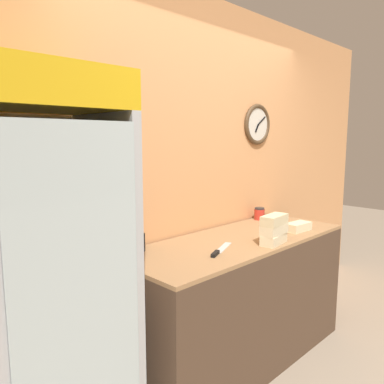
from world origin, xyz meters
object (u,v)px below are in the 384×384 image
object	(u,v)px
sandwich_stack_top	(274,220)
chefs_knife	(219,251)
sandwich_stack_middle	(274,229)
napkin_dispenser	(134,242)
beverage_cooler	(44,265)
condiment_jar	(259,214)
sandwich_flat_left	(298,227)
sandwich_stack_bottom	(274,239)

from	to	relation	value
sandwich_stack_top	chefs_knife	bearing A→B (deg)	161.11
sandwich_stack_middle	napkin_dispenser	distance (m)	0.95
beverage_cooler	chefs_knife	xyz separation A→B (m)	(1.04, -0.20, -0.12)
sandwich_stack_middle	chefs_knife	distance (m)	0.44
beverage_cooler	chefs_knife	distance (m)	1.06
condiment_jar	napkin_dispenser	bearing A→B (deg)	179.74
sandwich_stack_middle	condiment_jar	world-z (taller)	sandwich_stack_middle
sandwich_stack_middle	condiment_jar	xyz separation A→B (m)	(0.57, 0.52, -0.05)
chefs_knife	sandwich_flat_left	bearing A→B (deg)	-4.69
sandwich_stack_middle	napkin_dispenser	bearing A→B (deg)	146.07
sandwich_stack_middle	napkin_dispenser	size ratio (longest dim) A/B	1.96
sandwich_flat_left	chefs_knife	bearing A→B (deg)	175.31
chefs_knife	beverage_cooler	bearing A→B (deg)	169.19
chefs_knife	sandwich_stack_bottom	bearing A→B (deg)	-18.89
sandwich_stack_bottom	chefs_knife	world-z (taller)	sandwich_stack_bottom
beverage_cooler	napkin_dispenser	xyz separation A→B (m)	(0.66, 0.19, -0.06)
sandwich_stack_top	sandwich_flat_left	size ratio (longest dim) A/B	1.04
sandwich_flat_left	condiment_jar	xyz separation A→B (m)	(0.12, 0.45, 0.02)
napkin_dispenser	sandwich_flat_left	bearing A→B (deg)	-20.42
sandwich_stack_top	sandwich_flat_left	bearing A→B (deg)	8.87
sandwich_stack_middle	sandwich_flat_left	xyz separation A→B (m)	(0.45, 0.07, -0.07)
sandwich_stack_top	napkin_dispenser	xyz separation A→B (m)	(-0.79, 0.53, -0.11)
condiment_jar	napkin_dispenser	xyz separation A→B (m)	(-1.36, 0.01, 0.01)
sandwich_stack_middle	chefs_knife	xyz separation A→B (m)	(-0.41, 0.14, -0.09)
beverage_cooler	sandwich_stack_middle	bearing A→B (deg)	-13.15
sandwich_stack_bottom	sandwich_flat_left	world-z (taller)	sandwich_stack_bottom
sandwich_stack_bottom	chefs_knife	size ratio (longest dim) A/B	0.72
chefs_knife	sandwich_stack_top	bearing A→B (deg)	-18.89
beverage_cooler	sandwich_flat_left	xyz separation A→B (m)	(1.90, -0.27, -0.09)
sandwich_stack_bottom	condiment_jar	xyz separation A→B (m)	(0.57, 0.52, 0.02)
sandwich_stack_bottom	napkin_dispenser	world-z (taller)	napkin_dispenser
sandwich_stack_top	chefs_knife	world-z (taller)	sandwich_stack_top
napkin_dispenser	sandwich_stack_top	bearing A→B (deg)	-33.93
sandwich_stack_top	sandwich_flat_left	xyz separation A→B (m)	(0.45, 0.07, -0.14)
beverage_cooler	napkin_dispenser	size ratio (longest dim) A/B	16.29
condiment_jar	sandwich_stack_bottom	bearing A→B (deg)	-137.53
chefs_knife	condiment_jar	bearing A→B (deg)	21.32
sandwich_stack_middle	napkin_dispenser	xyz separation A→B (m)	(-0.79, 0.53, -0.04)
sandwich_stack_middle	condiment_jar	distance (m)	0.78
beverage_cooler	sandwich_stack_bottom	world-z (taller)	beverage_cooler
sandwich_stack_middle	chefs_knife	world-z (taller)	sandwich_stack_middle
sandwich_flat_left	chefs_knife	distance (m)	0.86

